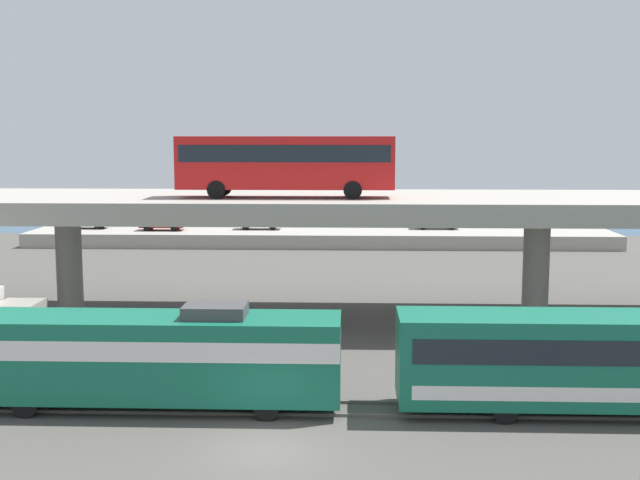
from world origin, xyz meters
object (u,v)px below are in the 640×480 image
(parked_car_1, at_px, (437,221))
(parked_car_3, at_px, (270,217))
(train_locomotive, at_px, (134,353))
(parked_car_2, at_px, (260,221))
(parked_car_4, at_px, (163,222))
(parked_car_0, at_px, (88,221))
(transit_bus_on_overpass, at_px, (286,161))

(parked_car_1, xyz_separation_m, parked_car_3, (-16.94, 3.76, -0.00))
(train_locomotive, distance_m, parked_car_2, 49.16)
(parked_car_1, height_order, parked_car_3, same)
(parked_car_4, bearing_deg, parked_car_2, -172.24)
(parked_car_2, bearing_deg, parked_car_0, -0.28)
(parked_car_0, bearing_deg, transit_bus_on_overpass, 123.07)
(transit_bus_on_overpass, relative_size, parked_car_4, 2.81)
(train_locomotive, height_order, transit_bus_on_overpass, transit_bus_on_overpass)
(train_locomotive, relative_size, parked_car_0, 3.88)
(parked_car_3, height_order, parked_car_4, same)
(transit_bus_on_overpass, height_order, parked_car_0, transit_bus_on_overpass)
(parked_car_3, xyz_separation_m, parked_car_4, (-9.91, -5.90, -0.00))
(train_locomotive, relative_size, parked_car_3, 3.41)
(train_locomotive, distance_m, transit_bus_on_overpass, 16.97)
(transit_bus_on_overpass, distance_m, parked_car_1, 38.08)
(parked_car_4, bearing_deg, parked_car_3, -149.25)
(transit_bus_on_overpass, height_order, parked_car_1, transit_bus_on_overpass)
(transit_bus_on_overpass, xyz_separation_m, parked_car_2, (-5.30, 34.52, -7.13))
(transit_bus_on_overpass, bearing_deg, train_locomotive, -108.48)
(transit_bus_on_overpass, distance_m, parked_car_3, 40.06)
(parked_car_2, bearing_deg, transit_bus_on_overpass, 98.72)
(parked_car_2, relative_size, parked_car_3, 0.94)
(parked_car_0, relative_size, parked_car_2, 0.94)
(train_locomotive, height_order, parked_car_0, train_locomotive)
(train_locomotive, relative_size, transit_bus_on_overpass, 1.31)
(train_locomotive, distance_m, parked_car_0, 52.30)
(train_locomotive, xyz_separation_m, parked_car_2, (-0.40, 49.16, -0.08))
(parked_car_3, bearing_deg, train_locomotive, -90.13)
(parked_car_1, height_order, parked_car_2, same)
(train_locomotive, distance_m, parked_car_3, 53.77)
(parked_car_0, xyz_separation_m, parked_car_1, (34.69, 0.77, 0.00))
(parked_car_0, distance_m, parked_car_4, 7.96)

